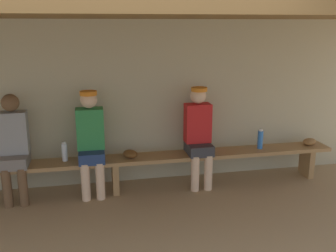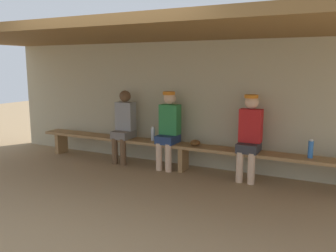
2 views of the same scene
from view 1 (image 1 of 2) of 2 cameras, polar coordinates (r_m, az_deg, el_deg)
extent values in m
cube|color=#B7AD8C|center=(5.31, -8.47, 3.37)|extent=(8.00, 0.20, 2.20)
cube|color=brown|center=(3.91, -7.92, 16.46)|extent=(8.00, 2.80, 0.12)
cube|color=#9E7547|center=(5.05, -7.87, -5.04)|extent=(6.00, 0.36, 0.05)
cube|color=#9E7547|center=(5.13, -7.78, -7.45)|extent=(0.08, 0.29, 0.41)
cube|color=#9E7547|center=(5.95, 19.76, -5.04)|extent=(0.08, 0.29, 0.41)
cube|color=navy|center=(4.99, -11.19, -4.27)|extent=(0.32, 0.40, 0.14)
cylinder|color=beige|center=(4.95, -12.05, -8.10)|extent=(0.11, 0.11, 0.48)
cylinder|color=beige|center=(4.95, -9.94, -7.99)|extent=(0.11, 0.11, 0.48)
cube|color=#2D8442|center=(4.97, -11.40, -0.38)|extent=(0.34, 0.20, 0.52)
sphere|color=beige|center=(4.89, -11.62, 3.81)|extent=(0.21, 0.21, 0.21)
cylinder|color=orange|center=(4.83, -11.67, 4.77)|extent=(0.21, 0.21, 0.05)
cube|color=#333338|center=(5.18, 4.56, -3.30)|extent=(0.32, 0.40, 0.14)
cylinder|color=beige|center=(5.11, 4.02, -7.00)|extent=(0.11, 0.11, 0.48)
cylinder|color=beige|center=(5.16, 5.95, -6.83)|extent=(0.11, 0.11, 0.48)
cube|color=red|center=(5.17, 4.39, 0.45)|extent=(0.34, 0.20, 0.52)
sphere|color=beige|center=(5.09, 4.47, 4.49)|extent=(0.21, 0.21, 0.21)
cylinder|color=orange|center=(5.03, 4.62, 5.42)|extent=(0.21, 0.21, 0.05)
cube|color=slate|center=(5.08, -21.62, -4.74)|extent=(0.32, 0.40, 0.14)
cylinder|color=brown|center=(5.05, -22.61, -8.48)|extent=(0.11, 0.11, 0.48)
cylinder|color=brown|center=(5.01, -20.58, -8.43)|extent=(0.11, 0.11, 0.48)
cube|color=gray|center=(5.06, -21.83, -0.91)|extent=(0.34, 0.20, 0.52)
sphere|color=brown|center=(4.98, -22.24, 3.19)|extent=(0.21, 0.21, 0.21)
cylinder|color=silver|center=(5.05, -14.99, -3.77)|extent=(0.07, 0.07, 0.22)
cylinder|color=white|center=(5.01, -15.08, -2.42)|extent=(0.05, 0.05, 0.02)
cylinder|color=blue|center=(5.50, 13.44, -1.98)|extent=(0.07, 0.07, 0.25)
cylinder|color=white|center=(5.47, 13.53, -0.60)|extent=(0.05, 0.05, 0.02)
ellipsoid|color=olive|center=(5.90, 20.14, -2.18)|extent=(0.29, 0.28, 0.09)
ellipsoid|color=brown|center=(5.06, -5.57, -4.09)|extent=(0.24, 0.28, 0.09)
camera|label=2|loc=(2.76, 89.53, -7.42)|focal=37.77mm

